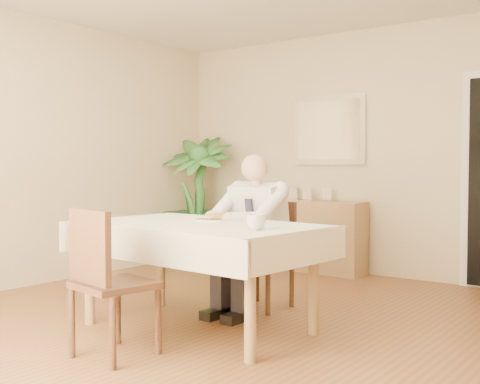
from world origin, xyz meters
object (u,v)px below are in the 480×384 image
Objects in this scene: seated_man at (247,225)px; chair_far at (268,248)px; dining_table at (198,235)px; sideboard at (322,237)px; coffee_mug at (256,222)px; potted_palm at (197,199)px; chair_near at (105,275)px.

chair_far is at bearing 90.00° from seated_man.
dining_table is 1.85× the size of sideboard.
potted_palm reaches higher than coffee_mug.
dining_table is at bearing -49.06° from potted_palm.
chair_near is 3.64m from potted_palm.
seated_man reaches higher than dining_table.
coffee_mug is at bearing -67.06° from sideboard.
seated_man is 2.02m from sideboard.
chair_near is 0.93× the size of sideboard.
coffee_mug reaches higher than sideboard.
coffee_mug is at bearing -7.47° from dining_table.
dining_table is at bearing -78.35° from sideboard.
chair_near reaches higher than coffee_mug.
chair_far is 0.69× the size of seated_man.
dining_table is 1.18× the size of potted_palm.
sideboard is (-0.42, 2.55, -0.28)m from dining_table.
potted_palm reaches higher than chair_far.
potted_palm reaches higher than sideboard.
potted_palm is at bearing 132.84° from chair_near.
sideboard is at bearing 102.10° from seated_man.
potted_palm reaches higher than chair_near.
chair_far is at bearing -35.05° from potted_palm.
seated_man is (0.01, 1.43, 0.18)m from chair_near.
dining_table is 2.60m from sideboard.
sideboard is (-0.42, 1.67, -0.09)m from chair_far.
chair_far is 0.89× the size of sideboard.
chair_far is 1.20m from coffee_mug.
dining_table is at bearing 168.16° from coffee_mug.
potted_palm reaches higher than seated_man.
dining_table is 14.45× the size of coffee_mug.
coffee_mug is 3.46m from potted_palm.
chair_near is 1.44m from seated_man.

